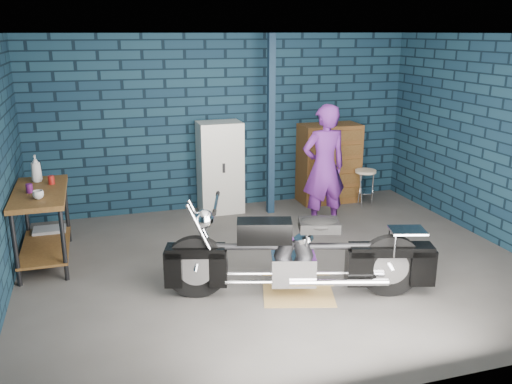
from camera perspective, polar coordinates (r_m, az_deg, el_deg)
The scene contains 15 objects.
ground at distance 6.61m, azimuth 2.35°, elevation -7.76°, with size 6.00×6.00×0.00m, color #4F4C4A.
room_walls at distance 6.60m, azimuth 0.94°, elevation 9.43°, with size 6.02×5.01×2.71m.
support_post at distance 8.17m, azimuth 1.58°, elevation 6.89°, with size 0.10×0.10×2.70m, color #122539.
workbench at distance 7.05m, azimuth -21.47°, elevation -3.41°, with size 0.60×1.40×0.91m, color brown.
drip_mat at distance 5.94m, azimuth 4.49°, elevation -10.74°, with size 0.75×0.56×0.01m, color olive.
motorcycle at distance 5.72m, azimuth 4.61°, elevation -6.01°, with size 2.42×0.66×1.07m, color black, non-canonical shape.
person at distance 7.63m, azimuth 7.17°, elevation 2.55°, with size 0.65×0.43×1.78m, color #5A1F77.
storage_bin at distance 7.62m, azimuth -20.83°, elevation -4.48°, with size 0.41×0.29×0.25m, color gray.
locker at distance 8.37m, azimuth -3.79°, elevation 2.59°, with size 0.66×0.47×1.41m, color silver.
tool_chest at distance 8.96m, azimuth 7.70°, elevation 3.01°, with size 0.96×0.54×1.29m, color brown.
shop_stool at distance 8.85m, azimuth 11.37°, elevation 0.37°, with size 0.33×0.33×0.61m, color beige, non-canonical shape.
cup_a at distance 6.57m, azimuth -21.95°, elevation -0.26°, with size 0.12×0.12×0.10m, color beige.
mug_purple at distance 6.86m, azimuth -22.76°, elevation 0.37°, with size 0.08×0.08×0.11m, color #59175D.
mug_red at distance 7.14m, azimuth -20.75°, elevation 1.19°, with size 0.08×0.08×0.11m, color maroon.
bottle at distance 7.30m, azimuth -22.15°, elevation 2.31°, with size 0.13×0.13×0.34m, color gray.
Camera 1 is at (-2.02, -5.68, 2.73)m, focal length 38.00 mm.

